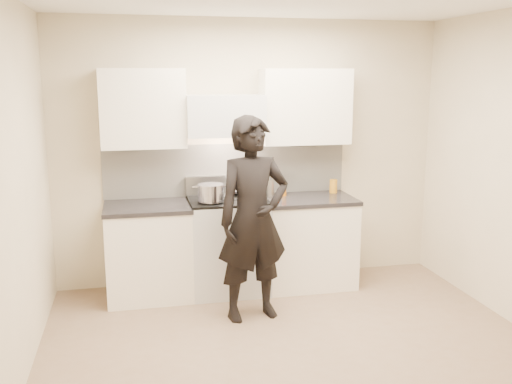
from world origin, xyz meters
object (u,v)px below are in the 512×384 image
person (253,219)px  wok (243,185)px  counter_right (307,241)px  utensil_crock (268,186)px  stove (228,244)px

person → wok: bearing=74.0°
counter_right → person: 1.09m
wok → person: size_ratio=0.24×
counter_right → utensil_crock: 0.70m
stove → counter_right: stove is taller
wok → person: 0.81m
utensil_crock → person: size_ratio=0.18×
utensil_crock → person: (-0.34, -0.86, -0.12)m
stove → person: (0.11, -0.69, 0.43)m
person → counter_right: bearing=33.0°
person → stove: bearing=88.0°
stove → utensil_crock: size_ratio=2.89×
wok → person: person is taller
stove → counter_right: 0.83m
person → utensil_crock: bearing=57.5°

